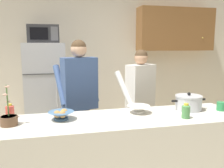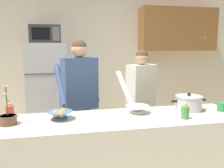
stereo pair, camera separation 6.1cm
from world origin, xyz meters
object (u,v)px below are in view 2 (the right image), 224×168
(cooking_pot, at_px, (189,103))
(bottle_mid_counter, at_px, (185,111))
(empty_bowl, at_px, (138,109))
(microwave, at_px, (46,34))
(person_by_sink, at_px, (141,93))
(potted_orchid, at_px, (8,118))
(refrigerator, at_px, (48,93))
(bottle_near_edge, at_px, (10,110))
(bread_bowl, at_px, (60,114))
(person_near_pot, at_px, (80,90))
(coffee_mug, at_px, (222,107))

(cooking_pot, relative_size, bottle_mid_counter, 2.72)
(cooking_pot, bearing_deg, empty_bowl, 179.72)
(microwave, height_order, person_by_sink, microwave)
(empty_bowl, bearing_deg, potted_orchid, -175.00)
(person_by_sink, distance_m, potted_orchid, 1.78)
(refrigerator, xyz_separation_m, potted_orchid, (-0.25, -1.84, 0.15))
(person_by_sink, height_order, bottle_near_edge, person_by_sink)
(cooking_pot, bearing_deg, bread_bowl, -177.98)
(person_near_pot, xyz_separation_m, coffee_mug, (1.47, -0.79, -0.10))
(bottle_near_edge, height_order, potted_orchid, potted_orchid)
(refrigerator, distance_m, bread_bowl, 1.80)
(microwave, relative_size, coffee_mug, 3.66)
(bottle_near_edge, relative_size, bottle_mid_counter, 0.95)
(refrigerator, relative_size, person_near_pot, 0.98)
(microwave, bearing_deg, person_near_pot, -66.29)
(coffee_mug, height_order, bottle_mid_counter, bottle_mid_counter)
(potted_orchid, bearing_deg, person_near_pot, 48.19)
(refrigerator, height_order, potted_orchid, refrigerator)
(person_by_sink, xyz_separation_m, empty_bowl, (-0.29, -0.76, -0.00))
(person_near_pot, distance_m, bread_bowl, 0.78)
(person_near_pot, bearing_deg, potted_orchid, -131.81)
(bottle_mid_counter, bearing_deg, empty_bowl, 144.69)
(cooking_pot, relative_size, coffee_mug, 3.08)
(refrigerator, xyz_separation_m, bottle_near_edge, (-0.29, -1.60, 0.16))
(potted_orchid, bearing_deg, bottle_near_edge, 97.56)
(empty_bowl, height_order, potted_orchid, potted_orchid)
(refrigerator, xyz_separation_m, bread_bowl, (0.20, -1.78, 0.14))
(refrigerator, height_order, cooking_pot, refrigerator)
(refrigerator, distance_m, potted_orchid, 1.86)
(refrigerator, xyz_separation_m, person_by_sink, (1.30, -0.97, 0.14))
(person_by_sink, bearing_deg, bread_bowl, -143.35)
(person_near_pot, bearing_deg, coffee_mug, -28.30)
(person_by_sink, relative_size, coffee_mug, 11.99)
(microwave, xyz_separation_m, potted_orchid, (-0.25, -1.82, -0.83))
(bottle_mid_counter, bearing_deg, person_near_pot, 134.75)
(microwave, bearing_deg, cooking_pot, -47.05)
(microwave, distance_m, coffee_mug, 2.78)
(refrigerator, relative_size, bottle_mid_counter, 11.21)
(cooking_pot, bearing_deg, potted_orchid, -176.67)
(refrigerator, height_order, empty_bowl, refrigerator)
(person_near_pot, relative_size, person_by_sink, 1.08)
(microwave, bearing_deg, person_by_sink, -36.15)
(coffee_mug, bearing_deg, refrigerator, 136.23)
(bottle_near_edge, bearing_deg, microwave, 79.72)
(microwave, distance_m, potted_orchid, 2.01)
(cooking_pot, distance_m, potted_orchid, 1.85)
(refrigerator, xyz_separation_m, cooking_pot, (1.59, -1.73, 0.17))
(refrigerator, relative_size, bread_bowl, 6.74)
(empty_bowl, bearing_deg, microwave, 120.55)
(person_near_pot, relative_size, bottle_near_edge, 12.08)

